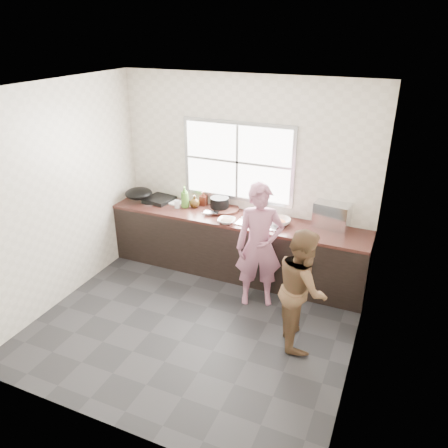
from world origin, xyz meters
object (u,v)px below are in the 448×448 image
at_px(bowl_held, 262,222).
at_px(plate_food, 175,202).
at_px(bowl_crabs, 280,222).
at_px(black_pot, 220,204).
at_px(cutting_board, 225,209).
at_px(bottle_green, 185,197).
at_px(woman, 259,250).
at_px(burner, 159,199).
at_px(person_side, 302,288).
at_px(dish_rack, 333,215).
at_px(pot_lid_right, 159,202).
at_px(bowl_mince, 226,221).
at_px(wok, 139,193).
at_px(bottle_brown_tall, 203,199).
at_px(pot_lid_left, 150,202).
at_px(bottle_brown_short, 195,202).
at_px(glass_jar, 177,204).

distance_m(bowl_held, plate_food, 1.43).
relative_size(bowl_crabs, black_pot, 0.83).
height_order(cutting_board, bottle_green, bottle_green).
xyz_separation_m(woman, burner, (-1.80, 0.66, 0.15)).
xyz_separation_m(person_side, cutting_board, (-1.44, 1.24, 0.20)).
relative_size(person_side, dish_rack, 3.09).
xyz_separation_m(person_side, bottle_green, (-2.00, 1.13, 0.34)).
bearing_deg(pot_lid_right, cutting_board, 4.38).
bearing_deg(woman, dish_rack, 25.73).
bearing_deg(cutting_board, bowl_held, -20.27).
relative_size(cutting_board, bowl_held, 2.05).
height_order(woman, black_pot, woman).
height_order(bowl_mince, wok, wok).
relative_size(bottle_brown_tall, wok, 0.49).
xyz_separation_m(plate_food, bottle_brown_tall, (0.42, 0.10, 0.09)).
distance_m(bowl_mince, pot_lid_left, 1.33).
height_order(woman, bottle_brown_short, woman).
bearing_deg(pot_lid_left, bottle_green, 4.06).
bearing_deg(person_side, bottle_green, 37.72).
distance_m(bowl_crabs, bottle_brown_short, 1.30).
relative_size(person_side, plate_food, 6.73).
relative_size(woman, person_side, 1.09).
height_order(bowl_mince, bottle_green, bottle_green).
xyz_separation_m(bowl_held, glass_jar, (-1.29, 0.06, 0.02)).
distance_m(black_pot, bottle_green, 0.51).
xyz_separation_m(black_pot, wok, (-1.21, -0.19, 0.04)).
bearing_deg(plate_food, woman, -23.78).
relative_size(bottle_brown_short, glass_jar, 1.56).
relative_size(bottle_green, wok, 0.80).
bearing_deg(person_side, plate_food, 38.52).
relative_size(bottle_brown_tall, glass_jar, 1.78).
height_order(pot_lid_left, pot_lid_right, pot_lid_left).
height_order(cutting_board, bottle_brown_short, bottle_brown_short).
bearing_deg(bottle_green, bowl_mince, -19.06).
xyz_separation_m(bottle_green, bottle_brown_short, (0.13, 0.05, -0.07)).
xyz_separation_m(bowl_crabs, bottle_green, (-1.43, 0.04, 0.12)).
distance_m(cutting_board, wok, 1.30).
bearing_deg(woman, pot_lid_left, 141.58).
distance_m(bottle_brown_short, burner, 0.60).
xyz_separation_m(cutting_board, plate_food, (-0.78, -0.02, -0.01)).
xyz_separation_m(dish_rack, pot_lid_right, (-2.49, -0.15, -0.16)).
height_order(cutting_board, black_pot, black_pot).
distance_m(bowl_mince, plate_food, 1.03).
distance_m(person_side, cutting_board, 1.91).
xyz_separation_m(bowl_mince, bottle_green, (-0.75, 0.26, 0.13)).
height_order(bottle_brown_short, glass_jar, bottle_brown_short).
distance_m(cutting_board, bowl_mince, 0.41).
distance_m(bowl_mince, bowl_held, 0.46).
xyz_separation_m(woman, person_side, (0.67, -0.53, -0.06)).
height_order(bottle_brown_short, pot_lid_left, bottle_brown_short).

